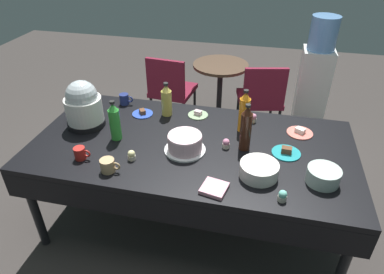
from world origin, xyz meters
TOP-DOWN VIEW (x-y plane):
  - ground at (0.00, 0.00)m, footprint 9.00×9.00m
  - potluck_table at (0.00, 0.00)m, footprint 2.20×1.10m
  - frosted_layer_cake at (-0.03, -0.10)m, footprint 0.28×0.28m
  - slow_cooker at (-0.82, 0.06)m, footprint 0.28×0.28m
  - glass_salad_bowl at (0.84, -0.23)m, footprint 0.19×0.19m
  - ceramic_snack_bowl at (0.47, -0.25)m, footprint 0.23×0.23m
  - dessert_plate_teal at (0.63, 0.02)m, footprint 0.19×0.19m
  - dessert_plate_coral at (0.73, 0.30)m, footprint 0.18×0.18m
  - dessert_plate_cobalt at (-0.47, 0.31)m, footprint 0.16×0.16m
  - dessert_plate_sage at (-0.04, 0.39)m, footprint 0.16×0.16m
  - cupcake_mint at (-0.33, -0.27)m, footprint 0.05×0.05m
  - cupcake_vanilla at (0.39, 0.39)m, footprint 0.05×0.05m
  - cupcake_berry at (0.61, -0.44)m, footprint 0.05×0.05m
  - cupcake_lemon at (0.24, 0.00)m, footprint 0.05×0.05m
  - soda_bottle_cola at (0.36, 0.02)m, footprint 0.07×0.07m
  - soda_bottle_lime_soda at (-0.53, -0.06)m, footprint 0.08×0.08m
  - soda_bottle_ginger_ale at (-0.28, 0.35)m, footprint 0.08×0.08m
  - soda_bottle_orange_juice at (0.32, 0.25)m, footprint 0.08×0.08m
  - coffee_mug_navy at (-0.67, 0.44)m, footprint 0.12×0.08m
  - coffee_mug_tan at (-0.43, -0.41)m, footprint 0.13×0.09m
  - coffee_mug_red at (-0.66, -0.33)m, footprint 0.11×0.07m
  - paper_napkin_stack at (0.23, -0.44)m, footprint 0.17×0.17m
  - maroon_chair_left at (-0.56, 1.37)m, footprint 0.48×0.48m
  - maroon_chair_right at (0.42, 1.37)m, footprint 0.53×0.53m
  - round_cafe_table at (-0.05, 1.60)m, footprint 0.60×0.60m
  - water_cooler at (0.95, 1.76)m, footprint 0.32×0.32m

SIDE VIEW (x-z plane):
  - ground at x=0.00m, z-range 0.00..0.00m
  - maroon_chair_left at x=-0.56m, z-range 0.07..0.92m
  - maroon_chair_right at x=0.42m, z-range 0.07..0.92m
  - round_cafe_table at x=-0.05m, z-range 0.14..0.86m
  - water_cooler at x=0.95m, z-range -0.03..1.21m
  - potluck_table at x=0.00m, z-range 0.31..1.06m
  - dessert_plate_cobalt at x=-0.47m, z-range 0.74..0.78m
  - dessert_plate_coral at x=0.73m, z-range 0.74..0.78m
  - dessert_plate_sage at x=-0.04m, z-range 0.74..0.78m
  - dessert_plate_teal at x=0.63m, z-range 0.74..0.78m
  - paper_napkin_stack at x=0.23m, z-range 0.75..0.77m
  - cupcake_mint at x=-0.33m, z-range 0.75..0.82m
  - cupcake_vanilla at x=0.39m, z-range 0.75..0.82m
  - cupcake_berry at x=0.61m, z-range 0.75..0.82m
  - cupcake_lemon at x=0.24m, z-range 0.75..0.82m
  - coffee_mug_red at x=-0.66m, z-range 0.75..0.83m
  - coffee_mug_tan at x=-0.43m, z-range 0.75..0.83m
  - coffee_mug_navy at x=-0.67m, z-range 0.75..0.84m
  - ceramic_snack_bowl at x=0.47m, z-range 0.75..0.84m
  - glass_salad_bowl at x=0.84m, z-range 0.75..0.84m
  - frosted_layer_cake at x=-0.03m, z-range 0.75..0.87m
  - soda_bottle_ginger_ale at x=-0.28m, z-range 0.74..1.01m
  - soda_bottle_lime_soda at x=-0.53m, z-range 0.74..1.03m
  - soda_bottle_orange_juice at x=0.32m, z-range 0.74..1.06m
  - soda_bottle_cola at x=0.36m, z-range 0.74..1.07m
  - slow_cooker at x=-0.82m, z-range 0.74..1.09m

